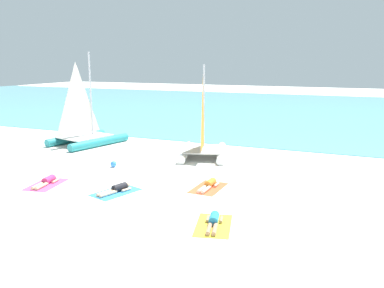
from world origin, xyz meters
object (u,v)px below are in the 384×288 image
Objects in this scene: sunbather_center_left at (117,189)px; towel_rightmost at (213,225)px; sailboat_white at (203,144)px; towel_leftmost at (46,184)px; sailboat_teal at (86,131)px; towel_center_right at (208,188)px; towel_center_left at (116,192)px; beach_ball at (113,164)px; sunbather_center_right at (209,184)px; sunbather_leftmost at (47,181)px; sunbather_rightmost at (214,221)px.

towel_rightmost is at bearing -1.90° from sunbather_center_left.
sailboat_white is 8.41m from towel_leftmost.
towel_center_right is (10.14, -5.22, -0.84)m from sailboat_teal.
towel_rightmost is at bearing -18.39° from towel_center_left.
sailboat_teal is 9.98m from sunbather_center_left.
towel_leftmost is 1.00× the size of towel_rightmost.
beach_ball reaches higher than towel_leftmost.
sunbather_center_right is at bearing -83.35° from sailboat_white.
sailboat_white reaches higher than sunbather_center_right.
beach_ball is (-5.46, 1.20, 0.02)m from sunbather_center_right.
sailboat_teal reaches higher than towel_leftmost.
sunbather_center_left is 0.81× the size of towel_rightmost.
sunbather_center_left is at bearing -115.70° from sailboat_white.
sunbather_center_right is (6.49, 2.24, 0.00)m from sunbather_leftmost.
beach_ball is at bearing 63.32° from sunbather_leftmost.
towel_leftmost and towel_center_right have the same top height.
sailboat_teal is at bearing 151.67° from sunbather_center_left.
sunbather_rightmost is (7.95, -1.21, 0.13)m from towel_leftmost.
towel_rightmost is 1.22× the size of sunbather_rightmost.
towel_leftmost is 6.21× the size of beach_ball.
towel_center_left is 3.94m from beach_ball.
sunbather_leftmost is at bearing -106.71° from beach_ball.
towel_center_right is 5.61m from beach_ball.
sailboat_white reaches higher than sunbather_leftmost.
towel_center_left is at bearing 148.14° from sunbather_rightmost.
sunbather_leftmost is at bearing 99.98° from towel_leftmost.
sailboat_teal reaches higher than beach_ball.
sunbather_rightmost is 8.38m from beach_ball.
beach_ball is (-6.95, 4.78, 0.15)m from towel_rightmost.
sunbather_center_right is at bearing 112.59° from towel_rightmost.
sailboat_white is at bearing 113.43° from towel_rightmost.
sunbather_center_left is 0.99× the size of sunbather_center_right.
towel_center_right is (3.17, 1.89, -0.13)m from sunbather_center_left.
towel_center_right is 1.00× the size of towel_rightmost.
towel_rightmost is 8.43m from beach_ball.
sunbather_center_right is (0.00, 0.07, 0.13)m from towel_center_right.
towel_center_right is 3.75m from sunbather_rightmost.
towel_leftmost is at bearing 170.93° from towel_rightmost.
sunbather_leftmost reaches higher than towel_center_right.
towel_center_left is 1.00× the size of towel_center_right.
sunbather_leftmost is 3.59m from beach_ball.
sailboat_white is 2.60× the size of towel_rightmost.
sailboat_teal is 2.98× the size of towel_rightmost.
sunbather_rightmost reaches higher than towel_center_right.
towel_center_left is (3.30, 0.22, -0.13)m from sunbather_leftmost.
sunbather_center_right is (6.48, 2.31, 0.13)m from towel_leftmost.
sunbather_leftmost is 1.00× the size of sunbather_center_right.
sunbather_rightmost is at bearing -22.52° from sailboat_teal.
sailboat_white is 2.60× the size of towel_center_right.
sailboat_white is at bearing 98.95° from sunbather_center_left.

